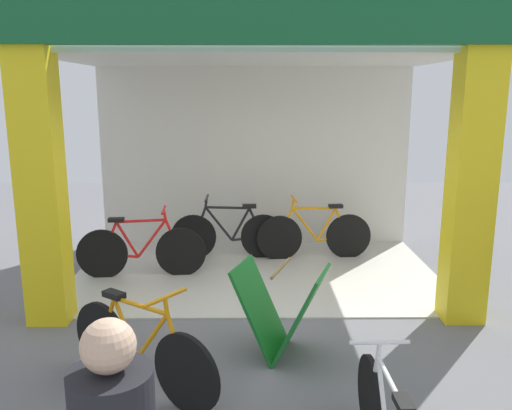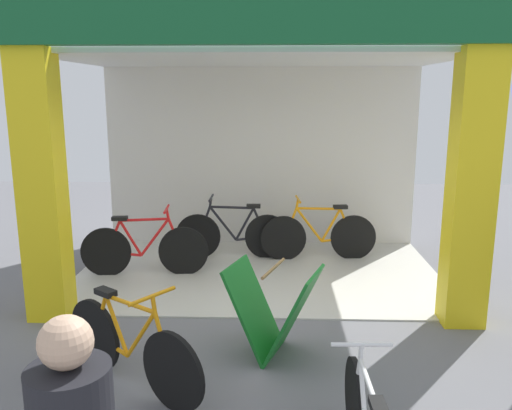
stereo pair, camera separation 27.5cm
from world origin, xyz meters
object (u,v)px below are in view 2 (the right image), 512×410
object	(u,v)px
bicycle_inside_0	(144,249)
bicycle_inside_2	(233,234)
bicycle_inside_1	(319,235)
bicycle_parked_0	(130,348)
sandwich_board_sign	(273,312)

from	to	relation	value
bicycle_inside_0	bicycle_inside_2	xyz separation A→B (m)	(1.16, 0.82, 0.00)
bicycle_inside_1	bicycle_parked_0	world-z (taller)	bicycle_inside_1
bicycle_inside_0	bicycle_inside_2	bearing A→B (deg)	35.03
bicycle_inside_0	bicycle_inside_2	distance (m)	1.42
bicycle_inside_1	sandwich_board_sign	bearing A→B (deg)	-102.88
bicycle_inside_0	bicycle_inside_2	size ratio (longest dim) A/B	1.00
bicycle_parked_0	sandwich_board_sign	size ratio (longest dim) A/B	1.41
bicycle_inside_1	bicycle_parked_0	xyz separation A→B (m)	(-1.89, -3.60, -0.01)
sandwich_board_sign	bicycle_inside_0	bearing A→B (deg)	129.09
bicycle_inside_1	bicycle_inside_2	bearing A→B (deg)	178.54
bicycle_inside_0	bicycle_inside_1	size ratio (longest dim) A/B	1.00
bicycle_parked_0	sandwich_board_sign	world-z (taller)	bicycle_parked_0
bicycle_inside_1	sandwich_board_sign	size ratio (longest dim) A/B	1.76
bicycle_inside_0	sandwich_board_sign	xyz separation A→B (m)	(1.78, -2.20, 0.06)
bicycle_inside_0	bicycle_inside_1	xyz separation A→B (m)	(2.47, 0.78, 0.00)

